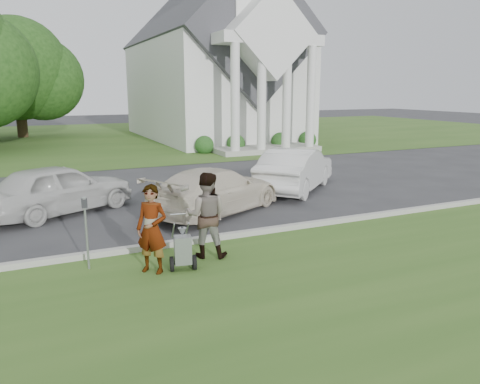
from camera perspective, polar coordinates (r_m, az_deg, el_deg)
ground at (r=10.94m, az=-2.74°, el=-6.89°), size 120.00×120.00×0.00m
grass_strip at (r=8.43m, az=5.10°, el=-12.99°), size 80.00×7.00×0.01m
church_lawn at (r=36.97m, az=-18.66°, el=6.19°), size 80.00×30.00×0.01m
curb at (r=11.40m, az=-3.78°, el=-5.70°), size 80.00×0.18×0.15m
church at (r=35.20m, az=-3.32°, el=16.21°), size 9.19×19.00×24.10m
tree_back at (r=39.59m, az=-25.56°, el=12.87°), size 9.61×7.60×8.89m
striping_cart at (r=9.61m, az=-6.99°, el=-7.11°), size 0.63×1.11×0.97m
person_left at (r=9.44m, az=-10.70°, el=-4.56°), size 0.77×0.76×1.79m
person_right at (r=10.16m, az=-4.14°, el=-2.89°), size 1.14×1.05×1.87m
parking_meter_near at (r=9.91m, az=-18.27°, el=-3.79°), size 0.11×0.10×1.52m
car_b at (r=14.76m, az=-21.20°, el=0.39°), size 4.72×3.57×1.50m
car_c at (r=13.89m, az=-2.97°, el=0.21°), size 5.01×3.93×1.36m
car_d at (r=17.07m, az=6.79°, el=2.78°), size 4.60×4.39×1.55m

